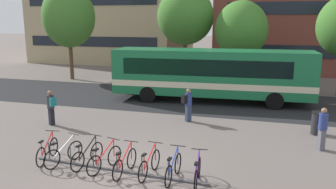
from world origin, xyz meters
The scene contains 19 objects.
ground centered at (0.00, 0.00, 0.00)m, with size 200.00×200.00×0.00m, color #6B605B.
bus_lane_asphalt centered at (0.00, 10.72, 0.00)m, with size 80.00×7.20×0.01m, color #232326.
city_bus centered at (1.17, 10.72, 1.78)m, with size 12.15×3.28×3.20m.
bike_rack centered at (-0.22, -0.28, 0.10)m, with size 6.36×0.43×0.70m.
parked_bicycle_red_0 centered at (-2.98, -0.17, 0.38)m, with size 0.52×1.71×0.99m.
parked_bicycle_silver_1 centered at (-2.26, -0.25, 0.38)m, with size 0.67×1.66×0.99m.
parked_bicycle_black_2 centered at (-1.38, -0.17, 0.38)m, with size 0.52×1.71×0.99m.
parked_bicycle_red_3 centered at (-0.65, -0.32, 0.38)m, with size 0.63×1.68×0.99m.
parked_bicycle_red_4 centered at (0.12, -0.40, 0.38)m, with size 0.52×1.72×0.99m.
parked_bicycle_red_5 centered at (0.93, -0.28, 0.38)m, with size 0.52×1.72×0.99m.
parked_bicycle_blue_6 centered at (1.76, -0.37, 0.38)m, with size 0.52×1.72×0.99m.
parked_bicycle_purple_7 centered at (2.55, -0.49, 0.38)m, with size 0.52×1.72×0.99m.
commuter_black_pack_0 centered at (6.58, 3.79, 0.98)m, with size 0.47×0.59×1.70m.
commuter_teal_pack_1 centered at (-5.43, 3.66, 0.98)m, with size 0.61×0.53×1.70m.
commuter_black_pack_2 centered at (0.72, 6.09, 0.96)m, with size 0.57×0.60×1.66m.
trash_bin centered at (6.67, 5.76, 0.52)m, with size 0.55×0.55×1.03m.
street_tree_0 centered at (-2.06, 16.98, 5.23)m, with size 4.45×4.45×7.46m.
street_tree_2 centered at (-11.69, 15.68, 5.23)m, with size 4.32×4.32×7.80m.
street_tree_3 centered at (2.36, 16.10, 4.27)m, with size 3.88×3.88×6.38m.
Camera 1 is at (4.44, -10.15, 4.97)m, focal length 36.98 mm.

